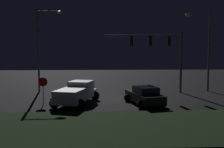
% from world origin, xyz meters
% --- Properties ---
extents(ground_plane, '(80.00, 80.00, 0.00)m').
position_xyz_m(ground_plane, '(0.00, 0.00, 0.00)').
color(ground_plane, black).
extents(grass_median, '(25.55, 6.90, 0.10)m').
position_xyz_m(grass_median, '(0.00, -8.95, 0.05)').
color(grass_median, black).
rests_on(grass_median, ground_plane).
extents(pickup_truck, '(3.84, 5.74, 1.80)m').
position_xyz_m(pickup_truck, '(-4.16, -2.20, 1.00)').
color(pickup_truck, silver).
rests_on(pickup_truck, ground_plane).
extents(car_sedan, '(3.14, 4.70, 1.51)m').
position_xyz_m(car_sedan, '(1.45, -2.82, 0.74)').
color(car_sedan, black).
rests_on(car_sedan, ground_plane).
extents(traffic_signal_gantry, '(8.32, 0.56, 6.50)m').
position_xyz_m(traffic_signal_gantry, '(4.05, 3.13, 4.90)').
color(traffic_signal_gantry, slate).
rests_on(traffic_signal_gantry, ground_plane).
extents(street_lamp_left, '(2.78, 0.44, 8.95)m').
position_xyz_m(street_lamp_left, '(-8.47, 4.63, 5.58)').
color(street_lamp_left, slate).
rests_on(street_lamp_left, ground_plane).
extents(street_lamp_right, '(2.90, 0.44, 8.66)m').
position_xyz_m(street_lamp_right, '(9.30, 3.89, 5.43)').
color(street_lamp_right, slate).
rests_on(street_lamp_right, ground_plane).
extents(stop_sign, '(0.76, 0.08, 2.23)m').
position_xyz_m(stop_sign, '(-6.98, -2.20, 1.56)').
color(stop_sign, slate).
rests_on(stop_sign, ground_plane).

